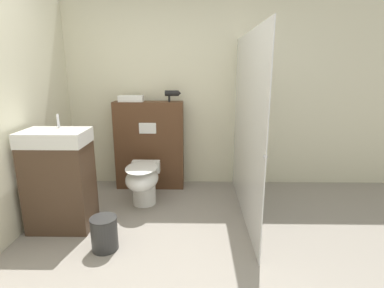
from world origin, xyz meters
name	(u,v)px	position (x,y,z in m)	size (l,w,h in m)	color
ground_plane	(161,271)	(0.00, 0.00, 0.00)	(12.00, 12.00, 0.00)	gray
wall_back	(176,94)	(0.00, 2.00, 1.25)	(8.00, 0.06, 2.50)	beige
partition_panel	(150,145)	(-0.35, 1.79, 0.59)	(0.91, 0.24, 1.18)	#51331E
shower_glass	(246,128)	(0.81, 1.02, 0.98)	(0.04, 1.89, 1.96)	silver
toilet	(143,181)	(-0.35, 1.20, 0.31)	(0.38, 0.61, 0.50)	white
sink_vanity	(59,180)	(-1.09, 0.69, 0.51)	(0.62, 0.42, 1.16)	#473323
hair_drier	(172,94)	(-0.03, 1.77, 1.28)	(0.21, 0.07, 0.15)	black
folded_towel	(131,99)	(-0.57, 1.77, 1.22)	(0.32, 0.14, 0.08)	white
waste_bin	(104,233)	(-0.54, 0.30, 0.15)	(0.24, 0.24, 0.31)	#2D2D2D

